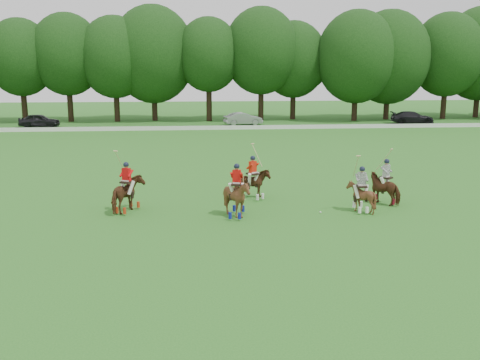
{
  "coord_description": "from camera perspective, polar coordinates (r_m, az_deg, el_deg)",
  "views": [
    {
      "loc": [
        -2.57,
        -20.34,
        6.54
      ],
      "look_at": [
        -0.24,
        4.2,
        1.4
      ],
      "focal_mm": 40.0,
      "sensor_mm": 36.0,
      "label": 1
    }
  ],
  "objects": [
    {
      "name": "car_right",
      "position": [
        68.64,
        17.9,
        6.37
      ],
      "size": [
        5.33,
        2.79,
        1.48
      ],
      "primitive_type": "imported",
      "rotation": [
        0.0,
        0.0,
        1.42
      ],
      "color": "black",
      "rests_on": "ground"
    },
    {
      "name": "polo_stripe_b",
      "position": [
        25.43,
        12.78,
        -1.67
      ],
      "size": [
        1.2,
        1.34,
        2.69
      ],
      "color": "#472813",
      "rests_on": "ground"
    },
    {
      "name": "tree_line",
      "position": [
        68.46,
        -3.12,
        13.18
      ],
      "size": [
        117.98,
        14.32,
        14.75
      ],
      "color": "black",
      "rests_on": "ground"
    },
    {
      "name": "car_left",
      "position": [
        65.36,
        -20.61,
        5.96
      ],
      "size": [
        4.47,
        1.81,
        1.52
      ],
      "primitive_type": "imported",
      "rotation": [
        0.0,
        0.0,
        1.57
      ],
      "color": "black",
      "rests_on": "ground"
    },
    {
      "name": "polo_red_a",
      "position": [
        25.29,
        -11.93,
        -1.47
      ],
      "size": [
        1.64,
        2.15,
        2.89
      ],
      "color": "#472813",
      "rests_on": "ground"
    },
    {
      "name": "boundary_rail",
      "position": [
        58.73,
        -2.89,
        5.59
      ],
      "size": [
        120.0,
        0.1,
        0.44
      ],
      "primitive_type": "cube",
      "color": "white",
      "rests_on": "ground"
    },
    {
      "name": "polo_red_b",
      "position": [
        27.24,
        1.35,
        -0.41
      ],
      "size": [
        1.98,
        1.93,
        2.78
      ],
      "color": "#472813",
      "rests_on": "ground"
    },
    {
      "name": "ground",
      "position": [
        21.52,
        1.71,
        -5.92
      ],
      "size": [
        180.0,
        180.0,
        0.0
      ],
      "primitive_type": "plane",
      "color": "#23661D",
      "rests_on": "ground"
    },
    {
      "name": "polo_stripe_a",
      "position": [
        27.25,
        15.24,
        -0.8
      ],
      "size": [
        1.82,
        1.87,
        2.77
      ],
      "color": "#472813",
      "rests_on": "ground"
    },
    {
      "name": "polo_red_c",
      "position": [
        23.92,
        -0.35,
        -1.89
      ],
      "size": [
        1.72,
        1.85,
        2.43
      ],
      "color": "#472813",
      "rests_on": "ground"
    },
    {
      "name": "polo_ball",
      "position": [
        24.97,
        8.58,
        -3.43
      ],
      "size": [
        0.09,
        0.09,
        0.09
      ],
      "primitive_type": "sphere",
      "color": "white",
      "rests_on": "ground"
    },
    {
      "name": "car_mid",
      "position": [
        63.42,
        0.33,
        6.54
      ],
      "size": [
        4.74,
        2.47,
        1.49
      ],
      "primitive_type": "imported",
      "rotation": [
        0.0,
        0.0,
        1.78
      ],
      "color": "#97979C",
      "rests_on": "ground"
    }
  ]
}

